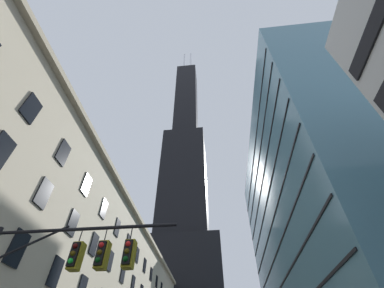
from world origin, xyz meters
TOP-DOWN VIEW (x-y plane):
  - dark_skyscraper at (-11.20, 86.51)m, footprint 28.35×28.35m
  - glass_office_midrise at (20.84, 33.32)m, footprint 19.79×47.90m
  - traffic_signal_mast at (-3.72, 2.30)m, footprint 7.96×0.63m

SIDE VIEW (x-z plane):
  - traffic_signal_mast at x=-3.72m, z-range 1.64..8.23m
  - glass_office_midrise at x=20.84m, z-range 0.00..41.77m
  - dark_skyscraper at x=-11.20m, z-range -41.77..150.82m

